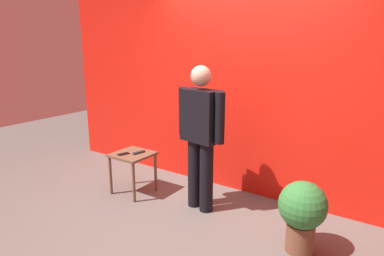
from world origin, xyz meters
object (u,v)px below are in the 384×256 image
Objects in this scene: standing_person at (201,131)px; cell_phone at (123,154)px; side_table at (133,160)px; tv_remote at (139,152)px; potted_plant at (302,211)px.

standing_person is 11.53× the size of cell_phone.
tv_remote is at bearing 37.12° from side_table.
potted_plant is (2.11, -0.12, -0.13)m from tv_remote.
standing_person is 2.42× the size of potted_plant.
side_table is at bearing -172.27° from standing_person.
standing_person reaches higher than potted_plant.
potted_plant is at bearing 16.96° from cell_phone.
tv_remote is (-0.88, -0.08, -0.39)m from standing_person.
potted_plant is at bearing -1.74° from side_table.
side_table is 3.12× the size of tv_remote.
standing_person reaches higher than cell_phone.
cell_phone is (-0.06, -0.09, 0.10)m from side_table.
standing_person is 1.11m from cell_phone.
cell_phone is 0.19m from tv_remote.
standing_person is at bearing 15.06° from tv_remote.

